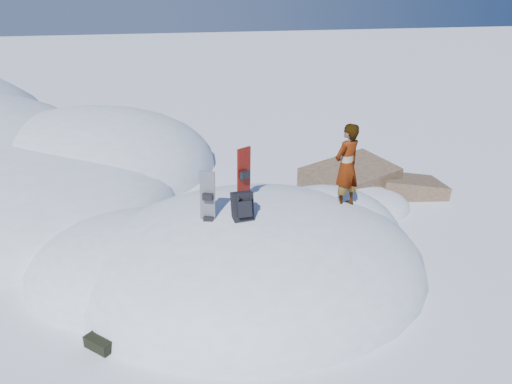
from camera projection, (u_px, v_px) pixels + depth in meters
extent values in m
plane|color=white|center=(253.00, 271.00, 10.02)|extent=(120.00, 120.00, 0.00)
ellipsoid|color=white|center=(253.00, 271.00, 10.02)|extent=(7.00, 6.00, 3.00)
ellipsoid|color=white|center=(140.00, 271.00, 10.05)|extent=(4.40, 4.00, 2.20)
ellipsoid|color=white|center=(322.00, 243.00, 11.16)|extent=(3.60, 3.20, 2.50)
ellipsoid|color=white|center=(90.00, 167.00, 15.93)|extent=(8.00, 8.00, 3.60)
cube|color=brown|center=(348.00, 189.00, 13.87)|extent=(2.82, 2.41, 1.62)
cube|color=brown|center=(407.00, 196.00, 13.96)|extent=(2.16, 1.80, 1.33)
cube|color=brown|center=(350.00, 176.00, 15.12)|extent=(2.08, 2.01, 1.10)
ellipsoid|color=white|center=(350.00, 208.00, 12.92)|extent=(3.20, 2.40, 1.00)
cube|color=#BB1709|center=(244.00, 190.00, 9.63)|extent=(0.31, 0.22, 1.71)
cube|color=black|center=(244.00, 175.00, 9.44)|extent=(0.24, 0.20, 0.14)
cube|color=black|center=(245.00, 200.00, 9.63)|extent=(0.24, 0.20, 0.14)
cube|color=black|center=(208.00, 211.00, 8.91)|extent=(0.30, 0.24, 1.47)
cube|color=black|center=(208.00, 197.00, 8.75)|extent=(0.21, 0.18, 0.12)
cube|color=black|center=(209.00, 220.00, 8.91)|extent=(0.21, 0.18, 0.12)
cube|color=black|center=(242.00, 206.00, 8.87)|extent=(0.38, 0.36, 0.56)
cube|color=black|center=(244.00, 209.00, 8.71)|extent=(0.26, 0.18, 0.30)
cylinder|color=black|center=(238.00, 203.00, 8.66)|extent=(0.04, 0.21, 0.38)
cylinder|color=black|center=(250.00, 202.00, 8.72)|extent=(0.04, 0.21, 0.38)
cube|color=black|center=(111.00, 335.00, 8.00)|extent=(0.84, 0.83, 0.19)
cube|color=black|center=(131.00, 320.00, 8.24)|extent=(0.41, 0.32, 0.13)
imported|color=slate|center=(347.00, 166.00, 9.81)|extent=(0.74, 0.64, 1.72)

